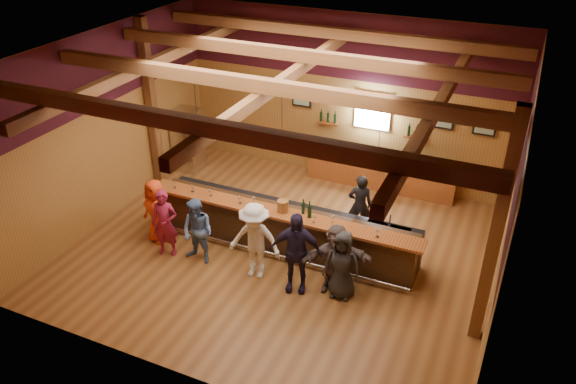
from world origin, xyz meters
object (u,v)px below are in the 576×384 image
(back_bar_cabinet, at_px, (380,171))
(customer_brown, at_px, (336,258))
(customer_redvest, at_px, (165,223))
(ice_bucket, at_px, (283,206))
(bottle_a, at_px, (303,208))
(bar_counter, at_px, (286,227))
(stainless_fridge, at_px, (188,140))
(customer_navy, at_px, (296,252))
(customer_dark, at_px, (342,265))
(customer_orange, at_px, (157,211))
(customer_denim, at_px, (198,232))
(customer_white, at_px, (255,241))
(bartender, at_px, (360,205))

(back_bar_cabinet, xyz_separation_m, customer_brown, (0.34, -4.54, 0.29))
(customer_redvest, bearing_deg, ice_bucket, 8.16)
(customer_brown, distance_m, bottle_a, 1.40)
(bar_counter, distance_m, stainless_fridge, 4.81)
(customer_navy, relative_size, customer_dark, 1.20)
(customer_orange, relative_size, customer_brown, 1.00)
(bottle_a, bearing_deg, bar_counter, 160.44)
(bar_counter, bearing_deg, customer_orange, -162.21)
(bar_counter, relative_size, bottle_a, 18.26)
(bar_counter, xyz_separation_m, customer_orange, (-2.82, -0.90, 0.25))
(bottle_a, bearing_deg, customer_denim, -151.58)
(customer_white, bearing_deg, customer_brown, 2.47)
(bar_counter, height_order, bartender, bartender)
(ice_bucket, bearing_deg, customer_navy, -54.01)
(bartender, bearing_deg, customer_denim, 21.73)
(customer_orange, bearing_deg, customer_navy, 10.53)
(customer_denim, bearing_deg, ice_bucket, 38.22)
(back_bar_cabinet, xyz_separation_m, customer_white, (-1.34, -4.78, 0.39))
(customer_denim, xyz_separation_m, bartender, (2.84, 2.47, 0.00))
(customer_redvest, distance_m, customer_denim, 0.80)
(customer_brown, bearing_deg, stainless_fridge, 124.28)
(bar_counter, relative_size, ice_bucket, 23.92)
(customer_orange, xyz_separation_m, bartender, (4.14, 2.13, -0.01))
(bartender, bearing_deg, stainless_fridge, -32.00)
(customer_orange, distance_m, bottle_a, 3.41)
(customer_orange, relative_size, bottle_a, 4.46)
(customer_denim, distance_m, bartender, 3.76)
(customer_dark, xyz_separation_m, bottle_a, (-1.22, 0.93, 0.49))
(customer_orange, bearing_deg, back_bar_cabinet, 64.62)
(customer_redvest, relative_size, customer_navy, 0.88)
(back_bar_cabinet, xyz_separation_m, customer_navy, (-0.41, -4.84, 0.42))
(customer_dark, height_order, bottle_a, customer_dark)
(customer_brown, bearing_deg, customer_dark, -60.97)
(bartender, bearing_deg, customer_redvest, 15.52)
(stainless_fridge, height_order, customer_brown, stainless_fridge)
(back_bar_cabinet, bearing_deg, customer_navy, -94.81)
(stainless_fridge, bearing_deg, back_bar_cabinet, 11.93)
(customer_redvest, xyz_separation_m, ice_bucket, (2.36, 1.03, 0.45))
(bartender, bearing_deg, customer_white, 39.30)
(customer_orange, height_order, customer_brown, same)
(bar_counter, bearing_deg, bartender, 42.68)
(bartender, height_order, ice_bucket, bartender)
(customer_denim, bearing_deg, bar_counter, 45.74)
(customer_orange, height_order, customer_dark, customer_orange)
(bar_counter, xyz_separation_m, customer_redvest, (-2.31, -1.30, 0.27))
(ice_bucket, xyz_separation_m, bottle_a, (0.43, 0.10, 0.00))
(customer_orange, xyz_separation_m, customer_brown, (4.34, -0.07, 0.00))
(customer_brown, distance_m, bartender, 2.20)
(stainless_fridge, relative_size, customer_denim, 1.19)
(stainless_fridge, bearing_deg, ice_bucket, -33.17)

